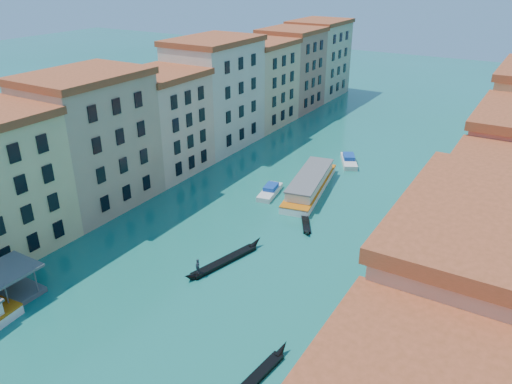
% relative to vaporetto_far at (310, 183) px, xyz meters
% --- Properties ---
extents(left_bank_palazzos, '(12.80, 128.40, 21.00)m').
position_rel_vaporetto_far_xyz_m(left_bank_palazzos, '(-26.13, 4.62, 8.41)').
color(left_bank_palazzos, beige).
rests_on(left_bank_palazzos, ground).
extents(quay, '(4.00, 140.00, 1.00)m').
position_rel_vaporetto_far_xyz_m(quay, '(21.87, 4.95, -0.80)').
color(quay, gray).
rests_on(quay, ground).
extents(restaurant_awnings, '(3.20, 44.55, 3.12)m').
position_rel_vaporetto_far_xyz_m(restaurant_awnings, '(22.06, -37.05, 1.69)').
color(restaurant_awnings, maroon).
rests_on(restaurant_awnings, ground).
extents(mooring_poles_right, '(1.44, 54.24, 3.20)m').
position_rel_vaporetto_far_xyz_m(mooring_poles_right, '(18.97, -31.25, 0.00)').
color(mooring_poles_right, brown).
rests_on(mooring_poles_right, ground).
extents(vaporetto_far, '(7.97, 19.84, 2.88)m').
position_rel_vaporetto_far_xyz_m(vaporetto_far, '(0.00, 0.00, 0.00)').
color(vaporetto_far, white).
rests_on(vaporetto_far, ground).
extents(gondola_fore, '(4.18, 12.70, 2.57)m').
position_rel_vaporetto_far_xyz_m(gondola_fore, '(0.19, -24.88, -0.86)').
color(gondola_fore, black).
rests_on(gondola_fore, ground).
extents(gondola_right, '(2.09, 11.34, 2.26)m').
position_rel_vaporetto_far_xyz_m(gondola_right, '(13.23, -40.07, -0.86)').
color(gondola_right, black).
rests_on(gondola_right, ground).
extents(gondola_far, '(6.07, 9.75, 1.53)m').
position_rel_vaporetto_far_xyz_m(gondola_far, '(3.71, -9.42, -0.98)').
color(gondola_far, black).
rests_on(gondola_far, ground).
extents(motorboat_mid, '(3.36, 7.14, 1.42)m').
position_rel_vaporetto_far_xyz_m(motorboat_mid, '(-4.91, -4.43, -0.74)').
color(motorboat_mid, silver).
rests_on(motorboat_mid, ground).
extents(motorboat_far, '(5.57, 7.75, 1.56)m').
position_rel_vaporetto_far_xyz_m(motorboat_far, '(0.93, 14.74, -0.69)').
color(motorboat_far, silver).
rests_on(motorboat_far, ground).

